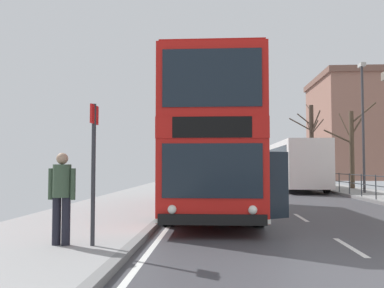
% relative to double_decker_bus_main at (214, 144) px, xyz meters
% --- Properties ---
extents(ground, '(15.80, 140.00, 0.20)m').
position_rel_double_decker_bus_main_xyz_m(ground, '(2.02, -8.22, -2.34)').
color(ground, '#3F3F44').
extents(double_decker_bus_main, '(3.25, 10.21, 4.54)m').
position_rel_double_decker_bus_main_xyz_m(double_decker_bus_main, '(0.00, 0.00, 0.00)').
color(double_decker_bus_main, red).
rests_on(double_decker_bus_main, ground).
extents(background_bus_far_lane, '(2.76, 9.52, 3.20)m').
position_rel_double_decker_bus_main_xyz_m(background_bus_far_lane, '(5.43, 13.95, -0.63)').
color(background_bus_far_lane, white).
rests_on(background_bus_far_lane, ground).
extents(pedestrian_companion, '(0.55, 0.37, 1.74)m').
position_rel_double_decker_bus_main_xyz_m(pedestrian_companion, '(-2.86, -6.47, -1.25)').
color(pedestrian_companion, black).
rests_on(pedestrian_companion, ground).
extents(bus_stop_sign_near, '(0.08, 0.44, 2.66)m').
position_rel_double_decker_bus_main_xyz_m(bus_stop_sign_near, '(-2.25, -6.49, -0.59)').
color(bus_stop_sign_near, '#2D2D33').
rests_on(bus_stop_sign_near, ground).
extents(street_lamp_far_side, '(0.28, 0.60, 7.32)m').
position_rel_double_decker_bus_main_xyz_m(street_lamp_far_side, '(8.38, 9.66, 2.03)').
color(street_lamp_far_side, '#38383D').
rests_on(street_lamp_far_side, ground).
extents(bare_tree_far_00, '(2.83, 3.53, 7.07)m').
position_rel_double_decker_bus_main_xyz_m(bare_tree_far_00, '(8.32, 22.03, 1.35)').
color(bare_tree_far_00, '#423328').
rests_on(bare_tree_far_00, ground).
extents(bare_tree_far_02, '(3.17, 1.89, 5.68)m').
position_rel_double_decker_bus_main_xyz_m(bare_tree_far_02, '(9.20, 14.25, 0.59)').
color(bare_tree_far_02, '#4C3D2D').
rests_on(bare_tree_far_02, ground).
extents(background_building_01, '(12.78, 13.38, 12.80)m').
position_rel_double_decker_bus_main_xyz_m(background_building_01, '(19.06, 38.85, 4.06)').
color(background_building_01, '#936656').
rests_on(background_building_01, ground).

